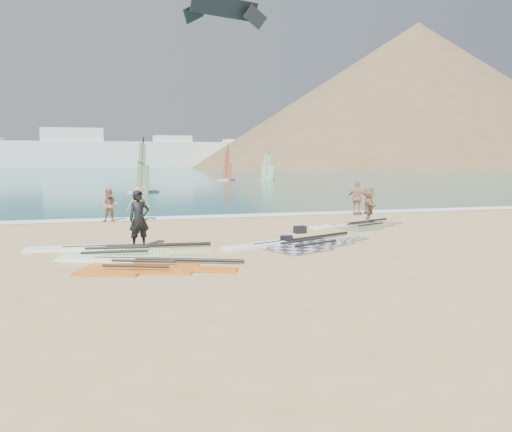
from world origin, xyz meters
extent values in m
plane|color=tan|center=(0.00, 0.00, 0.00)|extent=(300.00, 300.00, 0.00)
cube|color=#0B524E|center=(0.00, 132.00, 0.00)|extent=(300.00, 240.00, 0.06)
cube|color=white|center=(0.00, 12.30, 0.00)|extent=(300.00, 1.20, 0.04)
cube|color=white|center=(-20.00, 150.00, 4.03)|extent=(160.00, 8.00, 8.00)
cube|color=white|center=(-20.00, 150.00, 6.03)|extent=(18.00, 7.00, 12.00)
cube|color=white|center=(10.00, 150.00, 5.03)|extent=(12.00, 7.00, 10.00)
cube|color=white|center=(35.00, 150.00, 4.53)|extent=(16.00, 7.00, 9.00)
cube|color=white|center=(55.00, 150.00, 5.53)|extent=(10.00, 7.00, 11.00)
cone|color=brown|center=(85.00, 130.00, 0.00)|extent=(143.00, 143.00, 45.00)
cone|color=brown|center=(120.00, 140.00, 0.00)|extent=(70.00, 70.00, 28.00)
cube|color=#29282B|center=(0.70, 2.63, 0.02)|extent=(2.51, 2.62, 0.04)
cube|color=#29282B|center=(2.21, 3.28, 0.02)|extent=(1.85, 1.79, 0.04)
cube|color=#29282B|center=(3.44, 3.80, 0.02)|extent=(1.38, 1.05, 0.04)
cylinder|color=black|center=(1.56, 4.00, 0.10)|extent=(4.39, 1.97, 0.11)
cylinder|color=black|center=(1.22, 3.24, 0.16)|extent=(1.83, 0.84, 0.08)
cylinder|color=black|center=(1.50, 2.58, 0.16)|extent=(1.83, 0.84, 0.08)
cube|color=white|center=(-0.51, 3.11, 0.06)|extent=(2.53, 1.58, 0.12)
cube|color=#81CD2F|center=(-5.89, 3.15, 0.02)|extent=(2.10, 2.29, 0.04)
cube|color=#81CD2F|center=(-4.18, 3.02, 0.02)|extent=(1.61, 1.51, 0.04)
cube|color=#81CD2F|center=(-2.79, 2.90, 0.02)|extent=(1.34, 0.74, 0.04)
cylinder|color=black|center=(-4.43, 4.00, 0.10)|extent=(4.93, 0.51, 0.12)
cylinder|color=black|center=(-5.12, 3.47, 0.16)|extent=(2.04, 0.25, 0.09)
cylinder|color=black|center=(-5.18, 2.72, 0.16)|extent=(2.04, 0.25, 0.09)
cube|color=white|center=(-6.78, 4.19, 0.06)|extent=(2.62, 0.90, 0.12)
cube|color=orange|center=(4.99, 6.64, 0.02)|extent=(2.15, 2.23, 0.04)
cube|color=orange|center=(6.27, 7.21, 0.02)|extent=(1.58, 1.53, 0.04)
cube|color=orange|center=(7.30, 7.67, 0.02)|extent=(1.17, 0.90, 0.04)
cylinder|color=black|center=(5.71, 7.82, 0.10)|extent=(3.71, 1.72, 0.10)
cylinder|color=black|center=(5.42, 7.17, 0.16)|extent=(1.54, 0.74, 0.07)
cylinder|color=black|center=(5.67, 6.61, 0.16)|extent=(1.54, 0.74, 0.07)
cube|color=white|center=(3.95, 7.04, 0.06)|extent=(2.14, 1.37, 0.12)
cube|color=red|center=(-5.11, 0.98, 0.02)|extent=(2.31, 2.43, 0.04)
cube|color=red|center=(-3.64, 0.45, 0.02)|extent=(1.71, 1.66, 0.04)
cube|color=red|center=(-2.44, 0.02, 0.02)|extent=(1.30, 0.95, 0.04)
cylinder|color=black|center=(-3.62, 1.38, 0.10)|extent=(4.27, 1.61, 0.11)
cylinder|color=black|center=(-4.35, 1.07, 0.16)|extent=(1.77, 0.70, 0.08)
cylinder|color=black|center=(-4.58, 0.43, 0.16)|extent=(1.77, 0.70, 0.08)
cube|color=white|center=(-5.64, 2.10, 0.06)|extent=(2.42, 1.39, 0.12)
cube|color=black|center=(2.10, 5.91, 0.15)|extent=(0.50, 0.38, 0.30)
cube|color=black|center=(0.85, 3.85, 0.13)|extent=(0.46, 0.35, 0.26)
imported|color=black|center=(-4.37, 4.16, 0.99)|extent=(0.84, 0.67, 1.99)
imported|color=#A47155|center=(-5.56, 11.50, 0.81)|extent=(0.89, 0.74, 1.63)
imported|color=#9D774F|center=(-4.23, 11.30, 0.86)|extent=(1.16, 0.73, 1.71)
imported|color=tan|center=(7.19, 11.11, 0.92)|extent=(1.15, 0.96, 1.84)
imported|color=#967051|center=(6.27, 7.95, 0.85)|extent=(1.09, 1.65, 1.70)
cube|color=white|center=(-3.33, 31.68, 0.11)|extent=(2.80, 1.55, 0.16)
cube|color=#FFAA13|center=(-3.33, 31.68, 1.42)|extent=(1.04, 3.17, 2.93)
cube|color=#FFAA13|center=(-3.33, 31.68, 3.44)|extent=(0.61, 1.79, 2.04)
cylinder|color=black|center=(-3.33, 31.68, 2.54)|extent=(0.38, 0.92, 4.65)
cube|color=white|center=(8.48, 52.91, 0.11)|extent=(2.72, 1.19, 0.15)
cube|color=red|center=(8.48, 52.91, 1.39)|extent=(0.59, 3.19, 2.87)
cube|color=red|center=(8.48, 52.91, 3.36)|extent=(0.36, 1.80, 1.99)
cylinder|color=black|center=(8.48, 52.91, 2.48)|extent=(0.26, 0.91, 4.55)
cube|color=white|center=(14.56, 54.51, 0.09)|extent=(2.19, 1.67, 0.13)
cube|color=#5BA922|center=(14.56, 54.51, 1.15)|extent=(1.44, 2.31, 2.37)
cube|color=#5BA922|center=(14.56, 54.51, 2.79)|extent=(0.83, 1.31, 1.65)
cylinder|color=black|center=(14.56, 54.51, 2.06)|extent=(0.47, 0.69, 3.77)
cube|color=black|center=(4.81, 35.21, 17.29)|extent=(6.94, 2.92, 1.69)
cube|color=black|center=(1.95, 34.33, 16.59)|extent=(2.15, 1.38, 2.15)
cube|color=black|center=(7.67, 36.10, 16.59)|extent=(2.44, 1.03, 2.15)
camera|label=1|loc=(-4.77, -13.26, 3.09)|focal=35.00mm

